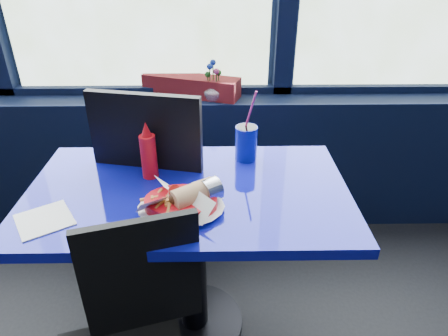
% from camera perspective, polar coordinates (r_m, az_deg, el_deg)
% --- Properties ---
extents(window_sill, '(5.00, 0.26, 0.80)m').
position_cam_1_polar(window_sill, '(2.46, -10.52, 1.08)').
color(window_sill, black).
rests_on(window_sill, ground).
extents(near_table, '(1.20, 0.70, 0.75)m').
position_cam_1_polar(near_table, '(1.61, -4.88, -8.43)').
color(near_table, black).
rests_on(near_table, ground).
extents(chair_near_back, '(0.57, 0.57, 1.06)m').
position_cam_1_polar(chair_near_back, '(1.86, -10.55, -1.47)').
color(chair_near_back, black).
rests_on(chair_near_back, ground).
extents(planter_box, '(0.56, 0.31, 0.11)m').
position_cam_1_polar(planter_box, '(2.28, -4.72, 11.65)').
color(planter_box, maroon).
rests_on(planter_box, window_sill).
extents(flower_vase, '(0.14, 0.14, 0.22)m').
position_cam_1_polar(flower_vase, '(2.19, -1.55, 11.27)').
color(flower_vase, silver).
rests_on(flower_vase, window_sill).
extents(food_basket, '(0.29, 0.29, 0.10)m').
position_cam_1_polar(food_basket, '(1.37, -5.93, -4.77)').
color(food_basket, red).
rests_on(food_basket, near_table).
extents(ketchup_bottle, '(0.06, 0.06, 0.23)m').
position_cam_1_polar(ketchup_bottle, '(1.55, -10.74, 2.10)').
color(ketchup_bottle, red).
rests_on(ketchup_bottle, near_table).
extents(soda_cup, '(0.09, 0.09, 0.31)m').
position_cam_1_polar(soda_cup, '(1.67, 3.19, 3.69)').
color(soda_cup, '#0D1799').
rests_on(soda_cup, near_table).
extents(napkin, '(0.23, 0.23, 0.00)m').
position_cam_1_polar(napkin, '(1.46, -24.28, -6.75)').
color(napkin, white).
rests_on(napkin, near_table).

